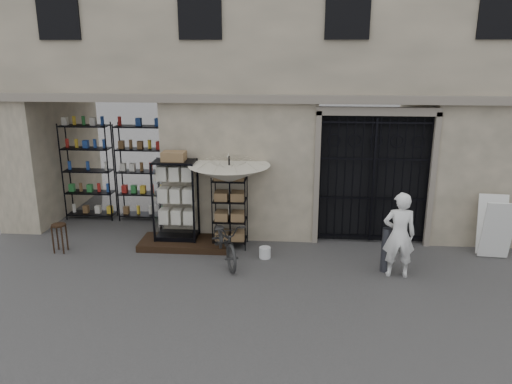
# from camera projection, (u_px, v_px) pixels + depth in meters

# --- Properties ---
(ground) EXTENTS (80.00, 80.00, 0.00)m
(ground) POSITION_uv_depth(u_px,v_px,m) (292.00, 281.00, 9.54)
(ground) COLOR black
(ground) RESTS_ON ground
(main_building) EXTENTS (14.00, 4.00, 9.00)m
(main_building) POSITION_uv_depth(u_px,v_px,m) (297.00, 39.00, 12.12)
(main_building) COLOR tan
(main_building) RESTS_ON ground
(shop_recess) EXTENTS (3.00, 1.70, 3.00)m
(shop_recess) POSITION_uv_depth(u_px,v_px,m) (109.00, 167.00, 12.14)
(shop_recess) COLOR black
(shop_recess) RESTS_ON ground
(shop_shelving) EXTENTS (2.70, 0.50, 2.50)m
(shop_shelving) POSITION_uv_depth(u_px,v_px,m) (115.00, 172.00, 12.69)
(shop_shelving) COLOR black
(shop_shelving) RESTS_ON ground
(iron_gate) EXTENTS (2.50, 0.21, 3.00)m
(iron_gate) POSITION_uv_depth(u_px,v_px,m) (372.00, 177.00, 11.18)
(iron_gate) COLOR black
(iron_gate) RESTS_ON ground
(step_platform) EXTENTS (2.00, 0.90, 0.15)m
(step_platform) POSITION_uv_depth(u_px,v_px,m) (186.00, 243.00, 11.18)
(step_platform) COLOR black
(step_platform) RESTS_ON ground
(display_cabinet) EXTENTS (1.04, 0.86, 1.94)m
(display_cabinet) POSITION_uv_depth(u_px,v_px,m) (176.00, 204.00, 11.07)
(display_cabinet) COLOR black
(display_cabinet) RESTS_ON step_platform
(wire_rack) EXTENTS (0.79, 0.62, 1.64)m
(wire_rack) POSITION_uv_depth(u_px,v_px,m) (230.00, 212.00, 11.01)
(wire_rack) COLOR black
(wire_rack) RESTS_ON ground
(market_umbrella) EXTENTS (2.04, 2.06, 2.50)m
(market_umbrella) POSITION_uv_depth(u_px,v_px,m) (229.00, 169.00, 10.64)
(market_umbrella) COLOR black
(market_umbrella) RESTS_ON ground
(white_bucket) EXTENTS (0.29, 0.29, 0.23)m
(white_bucket) POSITION_uv_depth(u_px,v_px,m) (265.00, 253.00, 10.56)
(white_bucket) COLOR silver
(white_bucket) RESTS_ON ground
(bicycle) EXTENTS (0.91, 1.08, 1.75)m
(bicycle) POSITION_uv_depth(u_px,v_px,m) (225.00, 261.00, 10.43)
(bicycle) COLOR black
(bicycle) RESTS_ON ground
(wooden_stool) EXTENTS (0.38, 0.38, 0.63)m
(wooden_stool) POSITION_uv_depth(u_px,v_px,m) (60.00, 237.00, 10.82)
(wooden_stool) COLOR black
(wooden_stool) RESTS_ON ground
(steel_bollard) EXTENTS (0.19, 0.19, 0.91)m
(steel_bollard) POSITION_uv_depth(u_px,v_px,m) (385.00, 250.00, 9.84)
(steel_bollard) COLOR #42434D
(steel_bollard) RESTS_ON ground
(shopkeeper) EXTENTS (0.66, 1.71, 0.41)m
(shopkeeper) POSITION_uv_depth(u_px,v_px,m) (396.00, 275.00, 9.77)
(shopkeeper) COLOR white
(shopkeeper) RESTS_ON ground
(easel_sign) EXTENTS (0.66, 0.75, 1.27)m
(easel_sign) POSITION_uv_depth(u_px,v_px,m) (495.00, 227.00, 10.48)
(easel_sign) COLOR silver
(easel_sign) RESTS_ON ground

